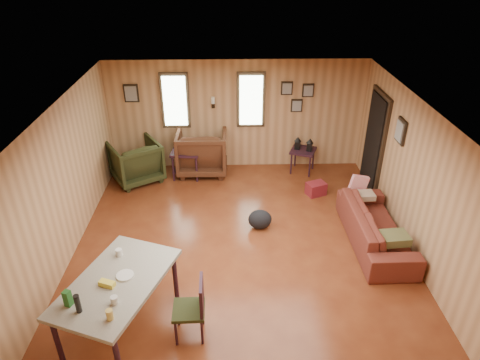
# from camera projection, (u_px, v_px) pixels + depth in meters

# --- Properties ---
(room) EXTENTS (5.54, 6.04, 2.44)m
(room) POSITION_uv_depth(u_px,v_px,m) (251.00, 175.00, 6.85)
(room) COLOR brown
(room) RESTS_ON ground
(sofa) EXTENTS (0.63, 2.11, 0.82)m
(sofa) POSITION_uv_depth(u_px,v_px,m) (377.00, 222.00, 7.10)
(sofa) COLOR maroon
(sofa) RESTS_ON ground
(recliner_brown) EXTENTS (1.07, 1.00, 1.09)m
(recliner_brown) POSITION_uv_depth(u_px,v_px,m) (202.00, 149.00, 9.29)
(recliner_brown) COLOR #462515
(recliner_brown) RESTS_ON ground
(recliner_green) EXTENTS (1.25, 1.23, 0.96)m
(recliner_green) POSITION_uv_depth(u_px,v_px,m) (136.00, 160.00, 8.96)
(recliner_green) COLOR #272C14
(recliner_green) RESTS_ON ground
(end_table) EXTENTS (0.64, 0.59, 0.76)m
(end_table) POSITION_uv_depth(u_px,v_px,m) (186.00, 159.00, 9.13)
(end_table) COLOR black
(end_table) RESTS_ON ground
(side_table) EXTENTS (0.66, 0.66, 0.81)m
(side_table) POSITION_uv_depth(u_px,v_px,m) (303.00, 149.00, 9.26)
(side_table) COLOR black
(side_table) RESTS_ON ground
(cooler) EXTENTS (0.44, 0.38, 0.26)m
(cooler) POSITION_uv_depth(u_px,v_px,m) (316.00, 189.00, 8.60)
(cooler) COLOR maroon
(cooler) RESTS_ON ground
(backpack) EXTENTS (0.46, 0.37, 0.36)m
(backpack) POSITION_uv_depth(u_px,v_px,m) (260.00, 219.00, 7.57)
(backpack) COLOR black
(backpack) RESTS_ON ground
(sofa_pillows) EXTENTS (0.56, 1.79, 0.37)m
(sofa_pillows) POSITION_uv_depth(u_px,v_px,m) (376.00, 212.00, 7.20)
(sofa_pillows) COLOR brown
(sofa_pillows) RESTS_ON sofa
(dining_table) EXTENTS (1.49, 1.87, 1.07)m
(dining_table) POSITION_uv_depth(u_px,v_px,m) (116.00, 286.00, 5.28)
(dining_table) COLOR gray
(dining_table) RESTS_ON ground
(dining_chair) EXTENTS (0.41, 0.41, 0.89)m
(dining_chair) POSITION_uv_depth(u_px,v_px,m) (194.00, 306.00, 5.35)
(dining_chair) COLOR #272C14
(dining_chair) RESTS_ON ground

